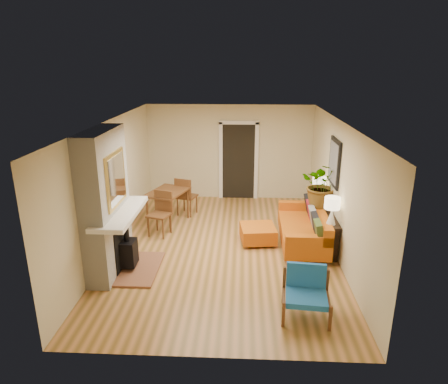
% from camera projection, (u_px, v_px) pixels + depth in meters
% --- Properties ---
extents(room_shell, '(6.50, 6.50, 6.50)m').
position_uv_depth(room_shell, '(252.00, 160.00, 10.38)').
color(room_shell, '#C5854B').
rests_on(room_shell, ground).
extents(fireplace, '(1.09, 1.68, 2.60)m').
position_uv_depth(fireplace, '(108.00, 206.00, 7.05)').
color(fireplace, white).
rests_on(fireplace, ground).
extents(sofa, '(0.93, 2.10, 0.82)m').
position_uv_depth(sofa, '(306.00, 227.00, 8.39)').
color(sofa, silver).
rests_on(sofa, ground).
extents(ottoman, '(0.80, 0.80, 0.36)m').
position_uv_depth(ottoman, '(258.00, 233.00, 8.48)').
color(ottoman, silver).
rests_on(ottoman, ground).
extents(blue_chair, '(0.77, 0.75, 0.74)m').
position_uv_depth(blue_chair, '(306.00, 289.00, 6.04)').
color(blue_chair, brown).
rests_on(blue_chair, ground).
extents(dining_table, '(1.16, 1.86, 0.98)m').
position_uv_depth(dining_table, '(171.00, 198.00, 9.34)').
color(dining_table, brown).
rests_on(dining_table, ground).
extents(console_table, '(0.34, 1.85, 0.72)m').
position_uv_depth(console_table, '(323.00, 218.00, 8.33)').
color(console_table, black).
rests_on(console_table, ground).
extents(lamp_near, '(0.30, 0.30, 0.54)m').
position_uv_depth(lamp_near, '(332.00, 208.00, 7.51)').
color(lamp_near, white).
rests_on(lamp_near, console_table).
extents(lamp_far, '(0.30, 0.30, 0.54)m').
position_uv_depth(lamp_far, '(319.00, 186.00, 8.83)').
color(lamp_far, white).
rests_on(lamp_far, console_table).
extents(houseplant, '(0.96, 0.85, 0.99)m').
position_uv_depth(houseplant, '(323.00, 185.00, 8.38)').
color(houseplant, '#1E5919').
rests_on(houseplant, console_table).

